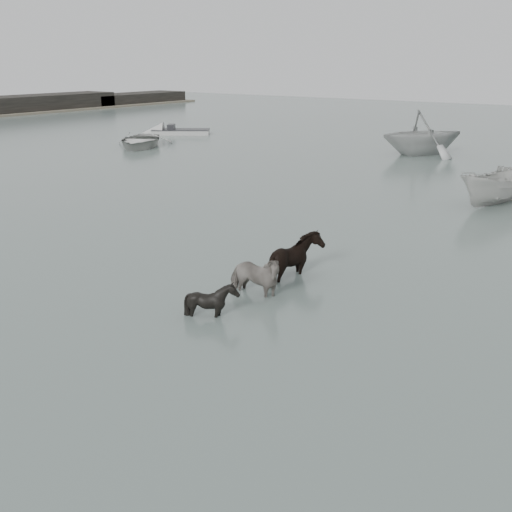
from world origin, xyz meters
name	(u,v)px	position (x,y,z in m)	size (l,w,h in m)	color
ground	(226,296)	(0.00, 0.00, 0.00)	(140.00, 140.00, 0.00)	#54635B
pony_pinto	(254,268)	(0.52, 0.47, 0.68)	(0.73, 1.61, 1.36)	black
pony_dark	(296,250)	(0.66, 2.11, 0.76)	(1.50, 1.28, 1.51)	black
pony_black	(211,293)	(0.53, -1.16, 0.55)	(0.88, 0.99, 1.09)	black
rowboat_lead	(140,139)	(-21.12, 17.84, 0.53)	(3.63, 5.08, 1.05)	#B7B7B2
rowboat_trail	(423,131)	(-5.17, 25.18, 1.36)	(4.47, 5.18, 2.73)	#ACAFAC
boat_small	(496,185)	(2.31, 14.00, 0.78)	(1.52, 4.03, 1.56)	#B4B4AF
skiff_outer	(181,129)	(-23.64, 24.50, 0.38)	(5.84, 1.60, 0.75)	#AFAEAA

